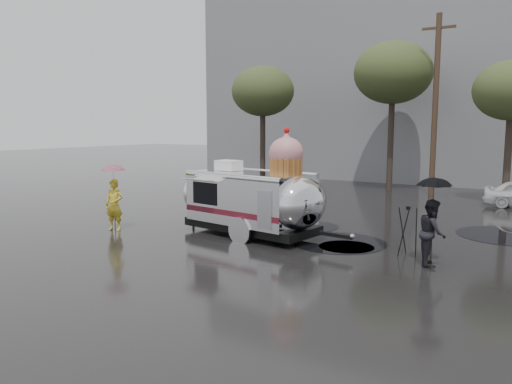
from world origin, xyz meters
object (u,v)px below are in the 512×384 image
Objects in this scene: tripod at (407,227)px; person_right at (432,232)px; person_left at (114,205)px; airstream_trailer at (253,197)px.

person_right is at bearing -56.50° from tripod.
person_left is 1.27× the size of tripod.
airstream_trailer is 3.86× the size of person_right.
tripod is at bearing 9.18° from airstream_trailer.
tripod is (4.96, 0.08, -0.46)m from airstream_trailer.
airstream_trailer is at bearing 6.81° from person_left.
person_right is 1.24× the size of tripod.
airstream_trailer is 3.75× the size of person_left.
person_right reaches higher than tripod.
person_right is at bearing 2.94° from airstream_trailer.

